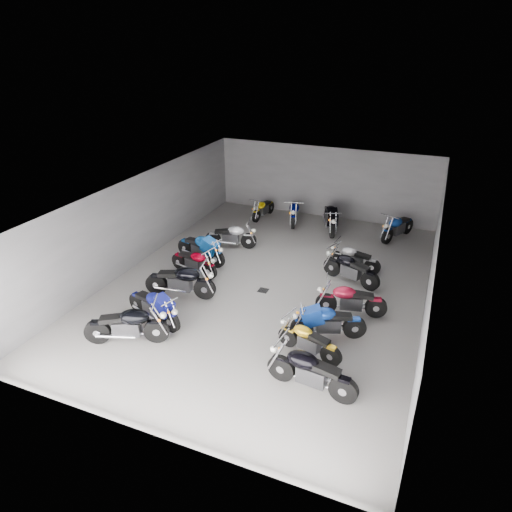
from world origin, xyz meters
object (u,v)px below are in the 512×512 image
at_px(drain_grate, 263,290).
at_px(motorcycle_right_d, 350,300).
at_px(motorcycle_left_b, 154,307).
at_px(motorcycle_left_f, 231,236).
at_px(motorcycle_right_e, 350,269).
at_px(motorcycle_right_a, 311,372).
at_px(motorcycle_back_b, 263,209).
at_px(motorcycle_left_e, 201,248).
at_px(motorcycle_back_c, 294,211).
at_px(motorcycle_left_d, 194,262).
at_px(motorcycle_back_f, 398,227).
at_px(motorcycle_left_c, 181,281).
at_px(motorcycle_right_b, 308,340).
at_px(motorcycle_right_f, 354,258).
at_px(motorcycle_right_c, 327,322).
at_px(motorcycle_back_d, 330,218).
at_px(motorcycle_left_a, 127,325).

xyz_separation_m(drain_grate, motorcycle_right_d, (2.92, -0.34, 0.50)).
xyz_separation_m(motorcycle_left_b, motorcycle_left_f, (-0.15, 5.57, -0.03)).
bearing_deg(motorcycle_right_e, motorcycle_left_f, 98.58).
height_order(motorcycle_right_a, motorcycle_back_b, motorcycle_right_a).
relative_size(motorcycle_left_e, motorcycle_back_c, 1.02).
bearing_deg(drain_grate, motorcycle_left_d, 176.33).
distance_m(motorcycle_left_b, motorcycle_back_f, 10.66).
distance_m(motorcycle_left_c, motorcycle_left_e, 2.53).
bearing_deg(motorcycle_right_b, motorcycle_left_c, 89.30).
height_order(motorcycle_left_b, motorcycle_left_c, motorcycle_left_c).
height_order(motorcycle_left_b, motorcycle_left_e, motorcycle_left_e).
distance_m(motorcycle_left_e, motorcycle_right_f, 5.52).
bearing_deg(motorcycle_left_f, motorcycle_right_e, 60.96).
bearing_deg(motorcycle_left_c, motorcycle_right_b, 62.29).
relative_size(motorcycle_left_c, motorcycle_right_f, 1.21).
bearing_deg(motorcycle_back_f, motorcycle_left_b, 81.85).
bearing_deg(motorcycle_back_c, motorcycle_right_a, 95.76).
xyz_separation_m(motorcycle_right_b, motorcycle_right_c, (0.26, 0.93, 0.05)).
height_order(motorcycle_right_c, motorcycle_right_f, motorcycle_right_c).
distance_m(motorcycle_right_d, motorcycle_back_b, 8.46).
height_order(motorcycle_back_d, motorcycle_back_f, motorcycle_back_d).
bearing_deg(motorcycle_left_b, drain_grate, 159.77).
height_order(motorcycle_left_e, motorcycle_right_e, motorcycle_left_e).
bearing_deg(motorcycle_right_f, motorcycle_left_a, 150.89).
distance_m(motorcycle_right_c, motorcycle_back_c, 8.66).
relative_size(motorcycle_left_d, motorcycle_right_f, 1.02).
relative_size(motorcycle_left_b, motorcycle_back_d, 0.92).
bearing_deg(motorcycle_back_d, motorcycle_left_a, 51.52).
bearing_deg(motorcycle_back_f, motorcycle_right_c, 107.79).
height_order(motorcycle_right_d, motorcycle_back_b, motorcycle_right_d).
bearing_deg(motorcycle_left_a, motorcycle_right_e, 115.36).
distance_m(motorcycle_left_c, motorcycle_back_d, 7.84).
bearing_deg(motorcycle_left_e, motorcycle_right_e, 110.11).
height_order(motorcycle_left_a, motorcycle_left_c, motorcycle_left_c).
bearing_deg(motorcycle_left_b, motorcycle_right_e, 151.37).
bearing_deg(motorcycle_left_d, motorcycle_left_f, -174.87).
distance_m(drain_grate, motorcycle_back_b, 6.67).
bearing_deg(motorcycle_back_f, motorcycle_left_a, 84.36).
relative_size(motorcycle_left_b, motorcycle_right_b, 1.14).
relative_size(motorcycle_left_c, motorcycle_back_b, 1.23).
bearing_deg(motorcycle_back_f, motorcycle_right_f, 97.08).
bearing_deg(motorcycle_left_e, motorcycle_right_d, 90.36).
bearing_deg(motorcycle_right_f, drain_grate, 143.79).
bearing_deg(motorcycle_right_c, motorcycle_right_e, -21.30).
xyz_separation_m(motorcycle_left_f, motorcycle_back_d, (3.14, 3.23, 0.08)).
distance_m(motorcycle_left_f, motorcycle_back_f, 6.82).
distance_m(drain_grate, motorcycle_right_a, 4.81).
relative_size(motorcycle_left_d, motorcycle_right_a, 0.86).
xyz_separation_m(motorcycle_left_e, motorcycle_back_c, (1.94, 5.06, -0.01)).
relative_size(motorcycle_left_c, motorcycle_left_e, 1.05).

